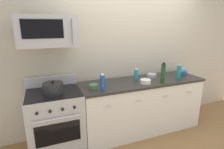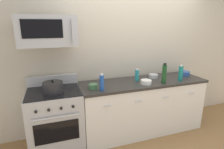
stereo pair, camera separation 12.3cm
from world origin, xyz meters
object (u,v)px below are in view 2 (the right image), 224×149
object	(u,v)px
microwave	(48,31)
stockpot	(53,87)
bottle_dish_soap	(137,75)
range_oven	(56,119)
bottle_wine_green	(164,74)
bowl_green_glaze	(93,86)
bowl_blue_mixing	(185,73)
bottle_soda_blue	(102,83)
bowl_steel_prep	(153,76)
bottle_sparkling_teal	(181,73)
bowl_white_ceramic	(146,82)

from	to	relation	value
microwave	stockpot	bearing A→B (deg)	-90.13
microwave	bottle_dish_soap	xyz separation A→B (m)	(1.34, 0.00, -0.73)
range_oven	bottle_wine_green	distance (m)	1.81
bottle_dish_soap	bowl_green_glaze	xyz separation A→B (m)	(-0.78, -0.14, -0.06)
bowl_green_glaze	stockpot	world-z (taller)	stockpot
bowl_green_glaze	bowl_blue_mixing	bearing A→B (deg)	4.95
bottle_soda_blue	bowl_blue_mixing	size ratio (longest dim) A/B	1.33
bottle_wine_green	bowl_green_glaze	world-z (taller)	bottle_wine_green
bottle_wine_green	bowl_steel_prep	distance (m)	0.34
bottle_sparkling_teal	bowl_white_ceramic	xyz separation A→B (m)	(-0.64, 0.02, -0.09)
microwave	bottle_soda_blue	size ratio (longest dim) A/B	2.99
bottle_wine_green	bottle_sparkling_teal	bearing A→B (deg)	4.85
bowl_green_glaze	microwave	bearing A→B (deg)	166.56
bottle_wine_green	bottle_soda_blue	size ratio (longest dim) A/B	1.31
range_oven	bottle_soda_blue	world-z (taller)	bottle_soda_blue
bottle_wine_green	bowl_green_glaze	xyz separation A→B (m)	(-1.14, 0.11, -0.12)
stockpot	bowl_white_ceramic	bearing A→B (deg)	-4.23
bottle_soda_blue	bowl_steel_prep	size ratio (longest dim) A/B	1.51
bowl_green_glaze	stockpot	size ratio (longest dim) A/B	0.49
stockpot	bottle_sparkling_teal	bearing A→B (deg)	-3.38
microwave	bottle_wine_green	distance (m)	1.84
microwave	bottle_sparkling_teal	distance (m)	2.17
range_oven	bottle_sparkling_teal	xyz separation A→B (m)	(2.04, -0.17, 0.58)
microwave	bowl_green_glaze	size ratio (longest dim) A/B	5.61
bottle_wine_green	bowl_steel_prep	xyz separation A→B (m)	(0.00, 0.32, -0.12)
bottle_sparkling_teal	bottle_wine_green	size ratio (longest dim) A/B	0.82
bowl_steel_prep	stockpot	size ratio (longest dim) A/B	0.60
bowl_green_glaze	bowl_blue_mixing	distance (m)	1.78
stockpot	bowl_blue_mixing	bearing A→B (deg)	2.90
bowl_green_glaze	bowl_steel_prep	xyz separation A→B (m)	(1.14, 0.20, -0.00)
range_oven	bowl_white_ceramic	bearing A→B (deg)	-6.38
microwave	bowl_blue_mixing	size ratio (longest dim) A/B	3.98
bowl_white_ceramic	stockpot	xyz separation A→B (m)	(-1.40, 0.10, 0.04)
bowl_green_glaze	stockpot	xyz separation A→B (m)	(-0.56, 0.04, 0.04)
bottle_sparkling_teal	bowl_green_glaze	size ratio (longest dim) A/B	2.03
bottle_wine_green	bowl_blue_mixing	distance (m)	0.70
bottle_dish_soap	bottle_soda_blue	world-z (taller)	bottle_soda_blue
bottle_dish_soap	bowl_blue_mixing	bearing A→B (deg)	1.06
bowl_blue_mixing	microwave	bearing A→B (deg)	-179.51
bowl_green_glaze	bowl_blue_mixing	world-z (taller)	bowl_blue_mixing
bowl_blue_mixing	bottle_sparkling_teal	bearing A→B (deg)	-140.65
bowl_white_ceramic	microwave	bearing A→B (deg)	171.82
microwave	stockpot	world-z (taller)	microwave
bowl_white_ceramic	bowl_blue_mixing	world-z (taller)	bowl_blue_mixing
bottle_dish_soap	bowl_blue_mixing	world-z (taller)	bottle_dish_soap
bowl_green_glaze	bowl_white_ceramic	size ratio (longest dim) A/B	0.77
bottle_soda_blue	bottle_sparkling_teal	bearing A→B (deg)	1.56
range_oven	bowl_green_glaze	xyz separation A→B (m)	(0.56, -0.09, 0.49)
microwave	bottle_sparkling_teal	size ratio (longest dim) A/B	2.77
bottle_wine_green	bowl_blue_mixing	world-z (taller)	bottle_wine_green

